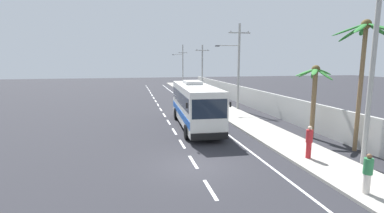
{
  "coord_description": "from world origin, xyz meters",
  "views": [
    {
      "loc": [
        -3.14,
        -13.77,
        5.44
      ],
      "look_at": [
        1.69,
        8.81,
        1.7
      ],
      "focal_mm": 26.47,
      "sensor_mm": 36.0,
      "label": 1
    }
  ],
  "objects_px": {
    "coach_bus_foreground": "(195,103)",
    "pedestrian_far_walk": "(220,102)",
    "utility_pole_mid": "(238,64)",
    "utility_pole_distant": "(182,64)",
    "palm_nearest": "(314,87)",
    "utility_pole_far": "(202,68)",
    "motorcycle_beside_bus": "(197,102)",
    "pedestrian_midwalk": "(309,141)",
    "palm_second": "(364,52)",
    "pedestrian_near_kerb": "(368,173)",
    "utility_pole_nearest": "(373,61)"
  },
  "relations": [
    {
      "from": "pedestrian_midwalk",
      "to": "pedestrian_far_walk",
      "type": "distance_m",
      "value": 15.48
    },
    {
      "from": "pedestrian_midwalk",
      "to": "utility_pole_far",
      "type": "height_order",
      "value": "utility_pole_far"
    },
    {
      "from": "utility_pole_nearest",
      "to": "utility_pole_far",
      "type": "distance_m",
      "value": 35.0
    },
    {
      "from": "coach_bus_foreground",
      "to": "pedestrian_far_walk",
      "type": "distance_m",
      "value": 7.48
    },
    {
      "from": "motorcycle_beside_bus",
      "to": "coach_bus_foreground",
      "type": "bearing_deg",
      "value": -104.37
    },
    {
      "from": "pedestrian_near_kerb",
      "to": "utility_pole_nearest",
      "type": "xyz_separation_m",
      "value": [
        2.53,
        2.86,
        4.41
      ]
    },
    {
      "from": "coach_bus_foreground",
      "to": "utility_pole_mid",
      "type": "relative_size",
      "value": 1.17
    },
    {
      "from": "coach_bus_foreground",
      "to": "utility_pole_far",
      "type": "xyz_separation_m",
      "value": [
        6.73,
        24.28,
        2.32
      ]
    },
    {
      "from": "utility_pole_far",
      "to": "pedestrian_near_kerb",
      "type": "bearing_deg",
      "value": -94.05
    },
    {
      "from": "motorcycle_beside_bus",
      "to": "utility_pole_distant",
      "type": "distance_m",
      "value": 32.91
    },
    {
      "from": "utility_pole_far",
      "to": "motorcycle_beside_bus",
      "type": "bearing_deg",
      "value": -106.19
    },
    {
      "from": "utility_pole_mid",
      "to": "pedestrian_far_walk",
      "type": "bearing_deg",
      "value": -164.12
    },
    {
      "from": "utility_pole_far",
      "to": "palm_nearest",
      "type": "xyz_separation_m",
      "value": [
        0.61,
        -29.48,
        -0.63
      ]
    },
    {
      "from": "pedestrian_near_kerb",
      "to": "pedestrian_far_walk",
      "type": "xyz_separation_m",
      "value": [
        0.07,
        19.73,
        0.01
      ]
    },
    {
      "from": "palm_nearest",
      "to": "utility_pole_distant",
      "type": "bearing_deg",
      "value": 91.07
    },
    {
      "from": "pedestrian_midwalk",
      "to": "utility_pole_far",
      "type": "xyz_separation_m",
      "value": [
        2.41,
        33.59,
        3.17
      ]
    },
    {
      "from": "utility_pole_mid",
      "to": "utility_pole_distant",
      "type": "distance_m",
      "value": 34.98
    },
    {
      "from": "utility_pole_distant",
      "to": "pedestrian_near_kerb",
      "type": "bearing_deg",
      "value": -92.49
    },
    {
      "from": "utility_pole_far",
      "to": "palm_second",
      "type": "distance_m",
      "value": 32.76
    },
    {
      "from": "pedestrian_near_kerb",
      "to": "pedestrian_midwalk",
      "type": "height_order",
      "value": "pedestrian_midwalk"
    },
    {
      "from": "pedestrian_far_walk",
      "to": "palm_second",
      "type": "height_order",
      "value": "palm_second"
    },
    {
      "from": "pedestrian_midwalk",
      "to": "palm_second",
      "type": "xyz_separation_m",
      "value": [
        3.82,
        0.91,
        4.87
      ]
    },
    {
      "from": "utility_pole_far",
      "to": "utility_pole_distant",
      "type": "height_order",
      "value": "utility_pole_distant"
    },
    {
      "from": "coach_bus_foreground",
      "to": "pedestrian_near_kerb",
      "type": "height_order",
      "value": "coach_bus_foreground"
    },
    {
      "from": "pedestrian_near_kerb",
      "to": "coach_bus_foreground",
      "type": "bearing_deg",
      "value": -63.64
    },
    {
      "from": "palm_second",
      "to": "pedestrian_midwalk",
      "type": "bearing_deg",
      "value": -166.61
    },
    {
      "from": "palm_second",
      "to": "palm_nearest",
      "type": "bearing_deg",
      "value": 103.95
    },
    {
      "from": "palm_nearest",
      "to": "utility_pole_mid",
      "type": "bearing_deg",
      "value": 94.86
    },
    {
      "from": "pedestrian_far_walk",
      "to": "palm_second",
      "type": "distance_m",
      "value": 15.9
    },
    {
      "from": "utility_pole_nearest",
      "to": "palm_second",
      "type": "height_order",
      "value": "utility_pole_nearest"
    },
    {
      "from": "utility_pole_mid",
      "to": "utility_pole_distant",
      "type": "bearing_deg",
      "value": 89.77
    },
    {
      "from": "utility_pole_distant",
      "to": "pedestrian_far_walk",
      "type": "bearing_deg",
      "value": -93.76
    },
    {
      "from": "pedestrian_near_kerb",
      "to": "pedestrian_far_walk",
      "type": "relative_size",
      "value": 1.0
    },
    {
      "from": "utility_pole_mid",
      "to": "utility_pole_far",
      "type": "relative_size",
      "value": 1.16
    },
    {
      "from": "utility_pole_nearest",
      "to": "utility_pole_distant",
      "type": "bearing_deg",
      "value": 90.13
    },
    {
      "from": "pedestrian_far_walk",
      "to": "utility_pole_distant",
      "type": "bearing_deg",
      "value": -115.69
    },
    {
      "from": "pedestrian_midwalk",
      "to": "pedestrian_near_kerb",
      "type": "bearing_deg",
      "value": 4.85
    },
    {
      "from": "pedestrian_far_walk",
      "to": "palm_nearest",
      "type": "bearing_deg",
      "value": 83.87
    },
    {
      "from": "motorcycle_beside_bus",
      "to": "palm_second",
      "type": "xyz_separation_m",
      "value": [
        5.73,
        -17.78,
        5.32
      ]
    },
    {
      "from": "utility_pole_nearest",
      "to": "motorcycle_beside_bus",
      "type": "bearing_deg",
      "value": 101.74
    },
    {
      "from": "pedestrian_midwalk",
      "to": "utility_pole_mid",
      "type": "relative_size",
      "value": 0.19
    },
    {
      "from": "pedestrian_near_kerb",
      "to": "pedestrian_far_walk",
      "type": "bearing_deg",
      "value": -80.49
    },
    {
      "from": "coach_bus_foreground",
      "to": "palm_second",
      "type": "height_order",
      "value": "palm_second"
    },
    {
      "from": "utility_pole_distant",
      "to": "pedestrian_midwalk",
      "type": "bearing_deg",
      "value": -92.4
    },
    {
      "from": "motorcycle_beside_bus",
      "to": "pedestrian_far_walk",
      "type": "bearing_deg",
      "value": -61.84
    },
    {
      "from": "coach_bus_foreground",
      "to": "pedestrian_midwalk",
      "type": "bearing_deg",
      "value": -65.13
    },
    {
      "from": "pedestrian_far_walk",
      "to": "palm_nearest",
      "type": "height_order",
      "value": "palm_nearest"
    },
    {
      "from": "coach_bus_foreground",
      "to": "palm_second",
      "type": "relative_size",
      "value": 1.41
    },
    {
      "from": "pedestrian_midwalk",
      "to": "utility_pole_mid",
      "type": "bearing_deg",
      "value": -178.66
    },
    {
      "from": "pedestrian_near_kerb",
      "to": "utility_pole_nearest",
      "type": "bearing_deg",
      "value": -121.7
    }
  ]
}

